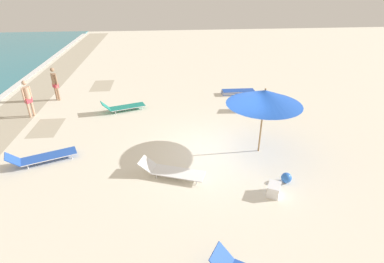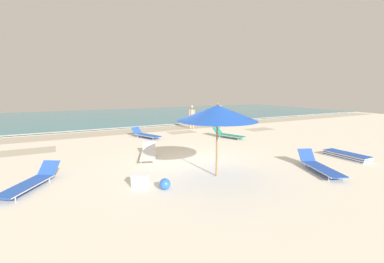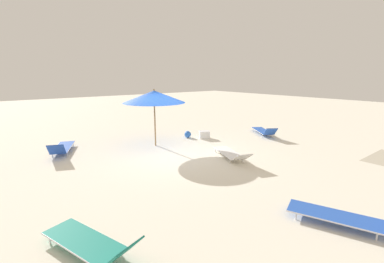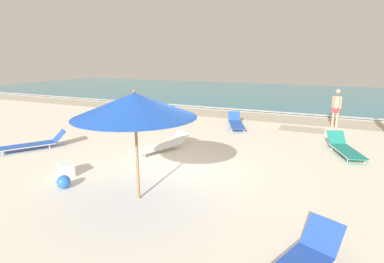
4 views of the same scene
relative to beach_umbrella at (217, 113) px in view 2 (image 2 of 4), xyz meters
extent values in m
cube|color=silver|center=(-0.02, 1.47, -2.24)|extent=(60.00, 60.00, 0.16)
cube|color=#B8AE96|center=(-0.02, 10.77, -2.16)|extent=(57.00, 2.20, 0.00)
cube|color=#B8AE96|center=(-6.05, 7.15, -2.16)|extent=(2.37, 1.49, 0.00)
cube|color=#B8AE96|center=(2.87, 8.70, -2.16)|extent=(1.92, 1.17, 0.00)
cube|color=#B8AE96|center=(8.54, 7.20, -2.16)|extent=(2.14, 1.20, 0.00)
cube|color=teal|center=(-0.02, 21.89, -2.13)|extent=(60.00, 19.16, 0.06)
cube|color=white|center=(-0.02, 12.36, -2.10)|extent=(56.00, 0.44, 0.01)
cylinder|color=#9E7547|center=(0.00, 0.00, -1.08)|extent=(0.06, 0.06, 2.17)
cone|color=blue|center=(0.00, 0.00, 0.01)|extent=(2.68, 2.68, 0.52)
cylinder|color=#163D95|center=(0.00, 0.00, -0.24)|extent=(2.60, 2.60, 0.01)
sphere|color=#9E7547|center=(0.00, 0.00, 0.30)|extent=(0.07, 0.07, 0.07)
cube|color=blue|center=(6.19, -0.69, -2.11)|extent=(0.64, 1.81, 0.03)
cube|color=silver|center=(6.19, -0.69, -2.14)|extent=(0.65, 1.85, 0.04)
cube|color=blue|center=(6.19, -0.71, -2.02)|extent=(0.64, 1.81, 0.03)
cube|color=silver|center=(6.19, -0.71, -2.05)|extent=(0.65, 1.85, 0.04)
cube|color=blue|center=(6.19, -0.73, -1.94)|extent=(0.64, 1.81, 0.03)
cube|color=silver|center=(6.19, -0.73, -1.97)|extent=(0.65, 1.85, 0.04)
cube|color=blue|center=(3.44, -1.55, -1.99)|extent=(1.27, 1.97, 0.03)
cylinder|color=silver|center=(3.17, -1.44, -1.99)|extent=(0.74, 1.75, 0.03)
cylinder|color=silver|center=(3.72, -1.67, -1.99)|extent=(0.74, 1.75, 0.03)
cube|color=blue|center=(3.87, -0.52, -1.77)|extent=(0.67, 0.56, 0.45)
cylinder|color=silver|center=(2.93, -2.13, -2.08)|extent=(0.03, 0.03, 0.16)
cylinder|color=silver|center=(3.40, -2.33, -2.08)|extent=(0.03, 0.03, 0.16)
cylinder|color=silver|center=(3.49, -0.78, -2.08)|extent=(0.03, 0.03, 0.16)
cylinder|color=silver|center=(3.96, -0.97, -2.08)|extent=(0.03, 0.03, 0.16)
cube|color=blue|center=(-5.65, 1.47, -1.99)|extent=(1.49, 1.86, 0.03)
cylinder|color=silver|center=(-5.91, 1.63, -1.99)|extent=(1.01, 1.55, 0.03)
cylinder|color=silver|center=(-5.40, 1.31, -1.99)|extent=(1.01, 1.55, 0.03)
cube|color=blue|center=(-5.06, 2.41, -1.80)|extent=(0.71, 0.66, 0.41)
cylinder|color=silver|center=(-5.82, 0.73, -2.08)|extent=(0.03, 0.03, 0.16)
cylinder|color=silver|center=(-5.48, 2.21, -2.08)|extent=(0.03, 0.03, 0.16)
cylinder|color=silver|center=(-5.05, 1.93, -2.08)|extent=(0.03, 0.03, 0.16)
cube|color=white|center=(-1.39, 3.14, -1.99)|extent=(1.17, 1.82, 0.03)
cylinder|color=silver|center=(-1.67, 3.24, -1.99)|extent=(0.64, 1.62, 0.03)
cylinder|color=silver|center=(-1.11, 3.03, -1.99)|extent=(0.64, 1.62, 0.03)
cube|color=white|center=(-1.00, 4.16, -1.84)|extent=(0.71, 0.65, 0.33)
cylinder|color=silver|center=(-1.87, 2.60, -2.08)|extent=(0.03, 0.03, 0.16)
cylinder|color=silver|center=(-1.39, 2.42, -2.08)|extent=(0.03, 0.03, 0.16)
cylinder|color=silver|center=(-1.39, 3.86, -2.08)|extent=(0.03, 0.03, 0.16)
cylinder|color=silver|center=(-0.91, 3.67, -2.08)|extent=(0.03, 0.03, 0.16)
cube|color=blue|center=(0.12, 7.70, -1.99)|extent=(1.24, 1.93, 0.03)
cylinder|color=silver|center=(-0.16, 7.59, -1.99)|extent=(0.71, 1.72, 0.03)
cylinder|color=silver|center=(0.40, 7.81, -1.99)|extent=(0.71, 1.72, 0.03)
cube|color=blue|center=(-0.30, 8.74, -1.80)|extent=(0.69, 0.60, 0.40)
cylinder|color=silver|center=(0.15, 6.94, -2.08)|extent=(0.03, 0.03, 0.16)
cylinder|color=silver|center=(0.62, 7.13, -2.08)|extent=(0.03, 0.03, 0.16)
cylinder|color=silver|center=(-0.39, 8.27, -2.08)|extent=(0.03, 0.03, 0.16)
cylinder|color=silver|center=(0.09, 8.46, -2.08)|extent=(0.03, 0.03, 0.16)
cube|color=#1E8475|center=(4.54, 5.31, -1.99)|extent=(1.12, 1.81, 0.03)
cylinder|color=silver|center=(4.26, 5.21, -1.99)|extent=(0.58, 1.62, 0.03)
cylinder|color=silver|center=(4.82, 5.40, -1.99)|extent=(0.58, 1.62, 0.03)
cube|color=#1E8475|center=(4.20, 6.29, -1.79)|extent=(0.68, 0.57, 0.42)
cylinder|color=silver|center=(4.51, 4.59, -2.08)|extent=(0.03, 0.03, 0.16)
cylinder|color=silver|center=(5.00, 4.76, -2.08)|extent=(0.03, 0.03, 0.16)
cylinder|color=silver|center=(4.08, 5.85, -2.08)|extent=(0.03, 0.03, 0.16)
cylinder|color=silver|center=(4.56, 6.02, -2.08)|extent=(0.03, 0.03, 0.16)
cylinder|color=#A37A5B|center=(6.40, 9.24, -1.71)|extent=(0.11, 0.11, 0.90)
cylinder|color=#A37A5B|center=(6.27, 9.09, -1.71)|extent=(0.11, 0.11, 0.90)
cube|color=#D13D4C|center=(6.34, 9.17, -1.34)|extent=(0.33, 0.35, 0.24)
cylinder|color=#A37A5B|center=(6.34, 9.17, -0.99)|extent=(0.27, 0.27, 0.55)
cylinder|color=#A37A5B|center=(6.45, 9.31, -0.99)|extent=(0.08, 0.08, 0.55)
cylinder|color=#A37A5B|center=(6.22, 9.02, -0.99)|extent=(0.08, 0.08, 0.55)
sphere|color=#A37A5B|center=(6.34, 9.17, -0.50)|extent=(0.21, 0.21, 0.21)
cylinder|color=tan|center=(4.29, 9.70, -1.71)|extent=(0.11, 0.11, 0.90)
cylinder|color=tan|center=(4.12, 9.81, -1.71)|extent=(0.11, 0.11, 0.90)
cube|color=#D13D4C|center=(4.21, 9.75, -1.34)|extent=(0.35, 0.31, 0.24)
cylinder|color=tan|center=(4.21, 9.75, -0.99)|extent=(0.27, 0.27, 0.55)
cylinder|color=tan|center=(4.36, 9.65, -0.99)|extent=(0.08, 0.08, 0.55)
cylinder|color=tan|center=(4.05, 9.85, -0.99)|extent=(0.08, 0.08, 0.55)
sphere|color=tan|center=(4.21, 9.75, -0.50)|extent=(0.21, 0.21, 0.21)
sphere|color=blue|center=(-2.01, -0.29, -1.99)|extent=(0.34, 0.34, 0.34)
cube|color=white|center=(-2.58, 0.33, -2.00)|extent=(0.58, 0.53, 0.32)
cube|color=white|center=(-2.58, 0.33, -1.82)|extent=(0.61, 0.55, 0.05)
camera|label=1|loc=(-9.51, 3.53, 3.71)|focal=28.00mm
camera|label=2|loc=(-4.69, -7.06, 0.78)|focal=24.00mm
camera|label=3|loc=(5.50, 9.71, 0.91)|focal=24.00mm
camera|label=4|loc=(3.69, -5.27, 1.00)|focal=28.00mm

